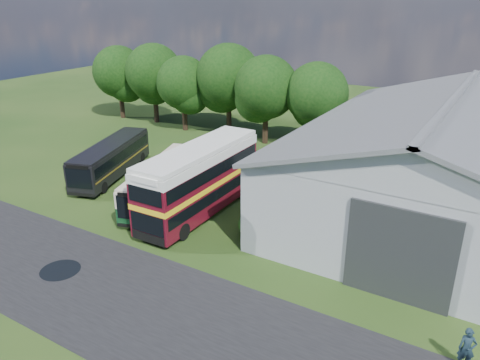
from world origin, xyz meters
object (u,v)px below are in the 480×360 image
Objects in this scene: bus_maroon_double at (200,181)px; bus_dark_single at (111,159)px; bus_green_single at (163,182)px; storage_shed at (446,155)px; visitor_a at (467,349)px.

bus_dark_single is at bearing 168.20° from bus_maroon_double.
bus_maroon_double is 1.07× the size of bus_dark_single.
bus_green_single is 0.93× the size of bus_maroon_double.
storage_shed is at bearing 31.03° from bus_maroon_double.
bus_dark_single is at bearing -164.32° from storage_shed.
bus_green_single reaches higher than visitor_a.
storage_shed reaches higher than bus_maroon_double.
storage_shed is 19.81m from bus_green_single.
bus_dark_single is at bearing 149.46° from visitor_a.
bus_green_single reaches higher than bus_dark_single.
bus_dark_single is at bearing 148.84° from bus_green_single.
bus_green_single is 7.22m from bus_dark_single.
visitor_a is at bearing -20.77° from bus_maroon_double.
bus_green_single is at bearing 175.06° from bus_maroon_double.
visitor_a is (3.66, -15.22, -3.23)m from storage_shed.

